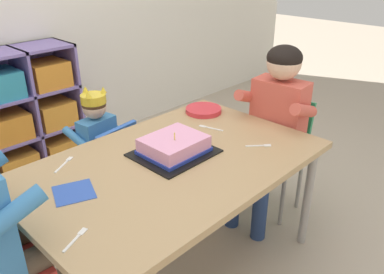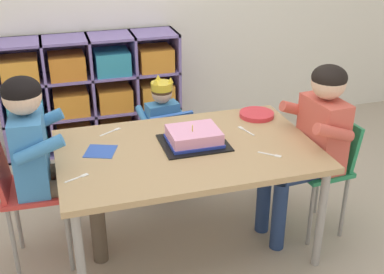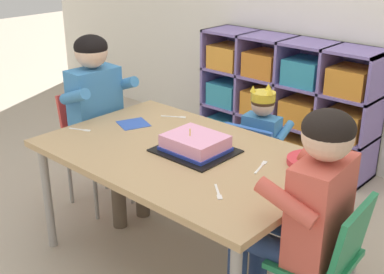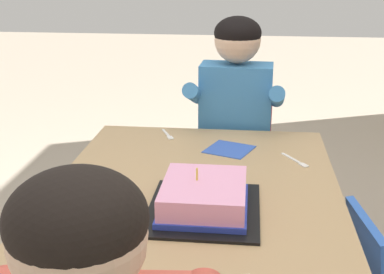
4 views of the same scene
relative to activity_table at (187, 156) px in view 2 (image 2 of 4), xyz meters
The scene contains 16 objects.
ground 0.58m from the activity_table, ahead, with size 16.00×16.00×0.00m, color tan.
storage_cubby_shelf 1.54m from the activity_table, 103.52° to the left, with size 1.39×0.33×0.91m.
activity_table is the anchor object (origin of this frame).
classroom_chair_blue 0.62m from the activity_table, 87.60° to the left, with size 0.35×0.35×0.63m.
child_with_crown 0.70m from the activity_table, 89.05° to the left, with size 0.32×0.32×0.83m.
classroom_chair_adult_side 0.87m from the activity_table, behind, with size 0.37×0.35×0.72m.
adult_helper_seated 0.75m from the activity_table, behind, with size 0.44×0.42×1.08m.
classroom_chair_guest_side 0.85m from the activity_table, ahead, with size 0.33×0.35×0.71m.
guest_at_table_side 0.73m from the activity_table, ahead, with size 0.45×0.42×1.05m.
birthday_cake_on_tray 0.11m from the activity_table, 39.12° to the left, with size 0.36×0.31×0.12m.
paper_plate_stack 0.61m from the activity_table, 28.81° to the left, with size 0.21×0.21×0.03m, color #DB333D.
paper_napkin_square 0.47m from the activity_table, 168.84° to the left, with size 0.15×0.15×0.00m, color #3356B7.
fork_at_table_front_edge 0.49m from the activity_table, 138.07° to the left, with size 0.13×0.09×0.00m.
fork_near_child_seat 0.62m from the activity_table, 164.84° to the right, with size 0.12×0.07×0.00m.
fork_by_napkin 0.41m from the activity_table, 16.71° to the left, with size 0.05×0.14×0.00m.
fork_scattered_mid_table 0.45m from the activity_table, 27.47° to the right, with size 0.11×0.10×0.00m.
Camera 2 is at (-0.66, -2.31, 1.84)m, focal length 46.62 mm.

